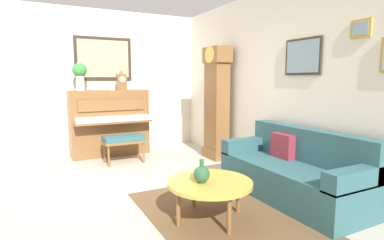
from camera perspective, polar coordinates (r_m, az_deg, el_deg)
ground_plane at (r=4.17m, az=-13.61°, el=-13.88°), size 6.40×6.00×0.10m
wall_left at (r=6.44m, az=-19.47°, el=6.73°), size 0.13×4.90×2.80m
wall_back at (r=4.99m, az=13.87°, el=6.74°), size 5.30×0.13×2.80m
area_rug at (r=3.53m, az=5.56°, el=-16.83°), size 2.10×1.50×0.01m
piano at (r=6.21m, az=-14.99°, el=-0.35°), size 0.87×1.44×1.25m
piano_bench at (r=5.52m, az=-12.45°, el=-3.59°), size 0.42×0.70×0.48m
grandfather_clock at (r=5.67m, az=4.54°, el=2.56°), size 0.52×0.34×2.03m
couch at (r=4.08m, az=18.22°, el=-9.13°), size 1.90×0.80×0.84m
coffee_table at (r=3.27m, az=3.31°, el=-11.64°), size 0.88×0.88×0.41m
mantel_clock at (r=6.21m, az=-12.83°, el=7.03°), size 0.13×0.18×0.38m
flower_vase at (r=6.06m, az=-19.96°, el=8.11°), size 0.26×0.26×0.58m
teacup at (r=6.13m, az=-14.49°, el=5.59°), size 0.12×0.12×0.06m
green_jug at (r=3.19m, az=1.78°, el=-9.92°), size 0.17×0.17×0.24m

